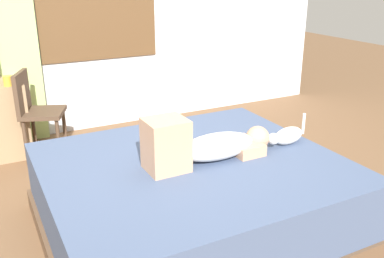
{
  "coord_description": "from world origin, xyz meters",
  "views": [
    {
      "loc": [
        -1.07,
        -2.26,
        1.74
      ],
      "look_at": [
        0.24,
        0.27,
        0.68
      ],
      "focal_mm": 40.09,
      "sensor_mm": 36.0,
      "label": 1
    }
  ],
  "objects_px": {
    "person_lying": "(204,145)",
    "cup": "(8,81)",
    "bed": "(192,197)",
    "chair_by_desk": "(35,108)",
    "cat": "(287,136)"
  },
  "relations": [
    {
      "from": "bed",
      "to": "person_lying",
      "type": "xyz_separation_m",
      "value": [
        0.08,
        -0.03,
        0.38
      ]
    },
    {
      "from": "person_lying",
      "to": "bed",
      "type": "bearing_deg",
      "value": 162.05
    },
    {
      "from": "bed",
      "to": "person_lying",
      "type": "relative_size",
      "value": 2.13
    },
    {
      "from": "cup",
      "to": "chair_by_desk",
      "type": "relative_size",
      "value": 0.11
    },
    {
      "from": "cat",
      "to": "chair_by_desk",
      "type": "distance_m",
      "value": 2.4
    },
    {
      "from": "chair_by_desk",
      "to": "bed",
      "type": "bearing_deg",
      "value": -67.4
    },
    {
      "from": "cat",
      "to": "cup",
      "type": "bearing_deg",
      "value": 131.75
    },
    {
      "from": "person_lying",
      "to": "chair_by_desk",
      "type": "relative_size",
      "value": 1.09
    },
    {
      "from": "bed",
      "to": "cat",
      "type": "distance_m",
      "value": 0.83
    },
    {
      "from": "bed",
      "to": "chair_by_desk",
      "type": "xyz_separation_m",
      "value": [
        -0.75,
        1.81,
        0.24
      ]
    },
    {
      "from": "cat",
      "to": "bed",
      "type": "bearing_deg",
      "value": 176.17
    },
    {
      "from": "bed",
      "to": "chair_by_desk",
      "type": "relative_size",
      "value": 2.32
    },
    {
      "from": "person_lying",
      "to": "cup",
      "type": "xyz_separation_m",
      "value": [
        -1.03,
        1.88,
        0.14
      ]
    },
    {
      "from": "bed",
      "to": "cup",
      "type": "relative_size",
      "value": 21.2
    },
    {
      "from": "cup",
      "to": "bed",
      "type": "bearing_deg",
      "value": -62.92
    }
  ]
}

